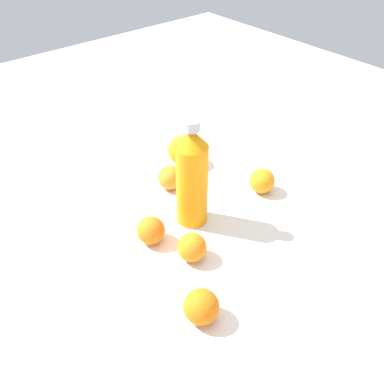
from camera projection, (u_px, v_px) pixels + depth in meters
The scene contains 8 objects.
ground_plane at pixel (170, 215), 1.03m from camera, with size 2.40×2.40×0.00m, color silver.
water_bottle at pixel (192, 177), 0.95m from camera, with size 0.07×0.07×0.26m.
orange_0 at pixel (170, 177), 1.10m from camera, with size 0.06×0.06×0.06m, color orange.
orange_1 at pixel (201, 307), 0.78m from camera, with size 0.07×0.07×0.07m, color orange.
orange_2 at pixel (183, 150), 1.18m from camera, with size 0.08×0.08×0.08m, color orange.
orange_3 at pixel (262, 181), 1.09m from camera, with size 0.06×0.06×0.06m, color orange.
orange_4 at pixel (151, 230), 0.95m from camera, with size 0.06×0.06×0.06m, color orange.
orange_5 at pixel (192, 247), 0.90m from camera, with size 0.06×0.06×0.06m, color orange.
Camera 1 is at (0.63, -0.46, 0.68)m, focal length 40.77 mm.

